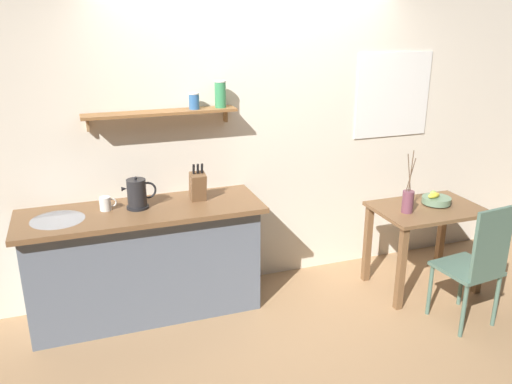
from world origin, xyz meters
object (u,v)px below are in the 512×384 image
object	(u,v)px
twig_vase	(408,201)
electric_kettle	(137,194)
dining_chair_near	(477,262)
dining_table	(426,223)
fruit_bowl	(436,199)
coffee_mug_by_sink	(106,204)
knife_block	(198,186)

from	to	relation	value
twig_vase	electric_kettle	size ratio (longest dim) A/B	2.03
dining_chair_near	electric_kettle	bearing A→B (deg)	156.27
dining_table	dining_chair_near	bearing A→B (deg)	-91.65
dining_table	fruit_bowl	xyz separation A→B (m)	(0.11, 0.04, 0.19)
coffee_mug_by_sink	dining_chair_near	bearing A→B (deg)	-22.46
dining_table	fruit_bowl	distance (m)	0.22
fruit_bowl	knife_block	size ratio (longest dim) A/B	0.79
fruit_bowl	dining_chair_near	bearing A→B (deg)	-100.26
fruit_bowl	knife_block	world-z (taller)	knife_block
electric_kettle	coffee_mug_by_sink	size ratio (longest dim) A/B	2.03
dining_chair_near	electric_kettle	distance (m)	2.59
electric_kettle	dining_chair_near	bearing A→B (deg)	-23.73
dining_chair_near	knife_block	bearing A→B (deg)	150.89
dining_chair_near	twig_vase	bearing A→B (deg)	109.69
dining_table	coffee_mug_by_sink	distance (m)	2.64
electric_kettle	coffee_mug_by_sink	bearing A→B (deg)	171.39
dining_table	knife_block	bearing A→B (deg)	168.33
knife_block	dining_chair_near	bearing A→B (deg)	-29.11
fruit_bowl	electric_kettle	xyz separation A→B (m)	(-2.46, 0.34, 0.22)
dining_table	knife_block	size ratio (longest dim) A/B	2.92
dining_table	electric_kettle	size ratio (longest dim) A/B	3.45
dining_table	dining_chair_near	size ratio (longest dim) A/B	0.89
twig_vase	coffee_mug_by_sink	world-z (taller)	twig_vase
electric_kettle	coffee_mug_by_sink	distance (m)	0.24
twig_vase	electric_kettle	bearing A→B (deg)	168.83
dining_table	dining_chair_near	distance (m)	0.65
fruit_bowl	twig_vase	bearing A→B (deg)	-167.32
fruit_bowl	coffee_mug_by_sink	distance (m)	2.72
fruit_bowl	twig_vase	world-z (taller)	twig_vase
twig_vase	coffee_mug_by_sink	xyz separation A→B (m)	(-2.35, 0.45, 0.11)
twig_vase	coffee_mug_by_sink	bearing A→B (deg)	169.09
dining_table	coffee_mug_by_sink	xyz separation A→B (m)	(-2.59, 0.41, 0.35)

